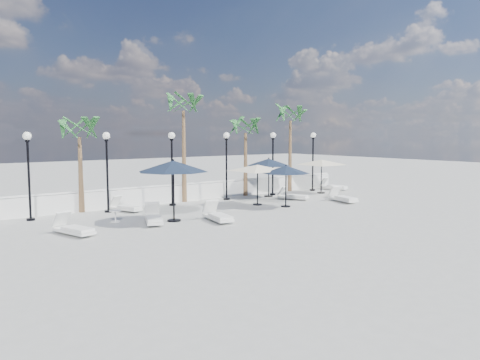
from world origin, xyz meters
TOP-DOWN VIEW (x-y plane):
  - ground at (0.00, 0.00)m, footprint 100.00×100.00m
  - balustrade at (0.00, 7.50)m, footprint 26.00×0.30m
  - lamppost_1 at (-7.00, 6.50)m, footprint 0.36×0.36m
  - lamppost_2 at (-3.50, 6.50)m, footprint 0.36×0.36m
  - lamppost_3 at (0.00, 6.50)m, footprint 0.36×0.36m
  - lamppost_4 at (3.50, 6.50)m, footprint 0.36×0.36m
  - lamppost_5 at (7.00, 6.50)m, footprint 0.36×0.36m
  - lamppost_6 at (10.50, 6.50)m, footprint 0.36×0.36m
  - palm_1 at (-4.50, 7.30)m, footprint 2.60×2.60m
  - palm_2 at (1.20, 7.30)m, footprint 2.60×2.60m
  - palm_3 at (5.50, 7.30)m, footprint 2.60×2.60m
  - palm_4 at (9.20, 7.30)m, footprint 2.60×2.60m
  - lounger_2 at (-6.47, 2.43)m, footprint 1.13×2.04m
  - lounger_3 at (-3.09, 2.58)m, footprint 1.33×2.07m
  - lounger_4 at (-2.74, 6.22)m, footprint 1.12×1.83m
  - lounger_5 at (-0.65, 1.40)m, footprint 1.01×2.08m
  - lounger_6 at (8.07, 1.87)m, footprint 1.05×2.06m
  - lounger_7 at (6.54, 4.22)m, footprint 1.23×1.84m
  - lounger_8 at (12.00, 6.00)m, footprint 1.04×1.98m
  - side_table_1 at (-4.20, 3.94)m, footprint 0.51×0.51m
  - side_table_2 at (9.39, 3.48)m, footprint 0.60×0.60m
  - parasol_navy_left at (-2.13, 2.56)m, footprint 3.04×3.04m
  - parasol_navy_mid at (6.32, 6.10)m, footprint 2.60×2.60m
  - parasol_navy_right at (4.42, 2.56)m, footprint 2.44×2.44m
  - parasol_cream_sq_a at (3.67, 3.94)m, footprint 4.66×4.66m
  - parasol_cream_sq_b at (10.02, 5.29)m, footprint 4.57×4.57m

SIDE VIEW (x-z plane):
  - ground at x=0.00m, z-range 0.00..0.00m
  - lounger_4 at x=-2.74m, z-range -0.11..0.55m
  - lounger_7 at x=6.54m, z-range -0.11..0.55m
  - lounger_8 at x=12.00m, z-range -0.12..0.59m
  - lounger_2 at x=-6.47m, z-range -0.12..0.61m
  - lounger_6 at x=8.07m, z-range -0.12..0.62m
  - lounger_3 at x=-3.09m, z-range -0.12..0.62m
  - lounger_5 at x=-0.65m, z-range -0.12..0.63m
  - side_table_1 at x=-4.20m, z-range 0.05..0.55m
  - side_table_2 at x=9.39m, z-range 0.06..0.64m
  - balustrade at x=0.00m, z-range -0.04..0.97m
  - parasol_navy_right at x=4.42m, z-range 0.83..3.01m
  - parasol_navy_mid at x=6.32m, z-range 0.88..3.21m
  - parasol_cream_sq_b at x=10.02m, z-range 0.97..3.26m
  - parasol_cream_sq_a at x=3.67m, z-range 0.97..3.26m
  - parasol_navy_left at x=-2.13m, z-range 1.02..3.71m
  - lamppost_1 at x=-7.00m, z-range 0.57..4.41m
  - lamppost_2 at x=-3.50m, z-range 0.57..4.41m
  - lamppost_3 at x=0.00m, z-range 0.57..4.41m
  - lamppost_4 at x=3.50m, z-range 0.57..4.41m
  - lamppost_5 at x=7.00m, z-range 0.57..4.41m
  - lamppost_6 at x=10.50m, z-range 0.57..4.41m
  - palm_1 at x=-4.50m, z-range 1.40..6.10m
  - palm_3 at x=5.50m, z-range 1.50..6.40m
  - palm_4 at x=9.20m, z-range 1.88..7.58m
  - palm_2 at x=1.20m, z-range 2.07..8.17m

